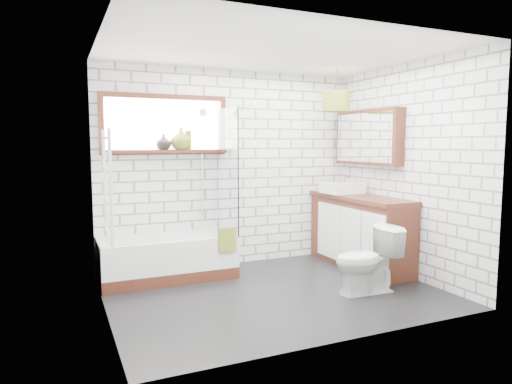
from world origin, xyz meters
name	(u,v)px	position (x,y,z in m)	size (l,w,h in m)	color
floor	(275,293)	(0.00, 0.00, -0.01)	(3.40, 2.60, 0.01)	black
ceiling	(276,50)	(0.00, 0.00, 2.50)	(3.40, 2.60, 0.01)	white
wall_back	(231,169)	(0.00, 1.30, 1.25)	(3.40, 0.01, 2.50)	white
wall_front	(350,185)	(0.00, -1.30, 1.25)	(3.40, 0.01, 2.50)	white
wall_left	(102,180)	(-1.70, 0.00, 1.25)	(0.01, 2.60, 2.50)	white
wall_right	(405,171)	(1.70, 0.00, 1.25)	(0.01, 2.60, 2.50)	white
window	(165,125)	(-0.85, 1.26, 1.80)	(1.52, 0.16, 0.68)	#3C1910
towel_radiator	(108,186)	(-1.66, 0.00, 1.20)	(0.06, 0.52, 1.00)	white
mirror_cabinet	(368,138)	(1.62, 0.60, 1.65)	(0.16, 1.20, 0.70)	#3C1910
shower_riser	(202,162)	(-0.40, 1.26, 1.35)	(0.02, 0.02, 1.30)	silver
bathtub	(168,258)	(-0.92, 0.96, 0.25)	(1.54, 0.68, 0.50)	white
shower_screen	(227,171)	(-0.17, 0.96, 1.25)	(0.02, 0.72, 1.50)	white
towel_green	(227,239)	(-0.30, 0.62, 0.48)	(0.21, 0.06, 0.28)	olive
towel_beige	(227,239)	(-0.30, 0.62, 0.48)	(0.20, 0.05, 0.26)	tan
vanity	(360,231)	(1.44, 0.49, 0.46)	(0.52, 1.61, 0.92)	#3C1910
basin	(342,188)	(1.38, 0.80, 0.99)	(0.47, 0.41, 0.14)	white
tap	(352,183)	(1.54, 0.80, 1.06)	(0.03, 0.03, 0.17)	silver
toilet	(367,260)	(0.88, -0.40, 0.35)	(0.69, 0.39, 0.70)	white
vase_olive	(181,140)	(-0.67, 1.23, 1.61)	(0.25, 0.25, 0.26)	olive
vase_dark	(164,143)	(-0.88, 1.23, 1.57)	(0.18, 0.18, 0.19)	black
bottle	(188,142)	(-0.58, 1.23, 1.59)	(0.07, 0.07, 0.23)	olive
pendant	(336,102)	(1.19, 0.70, 2.10)	(0.34, 0.34, 0.25)	olive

